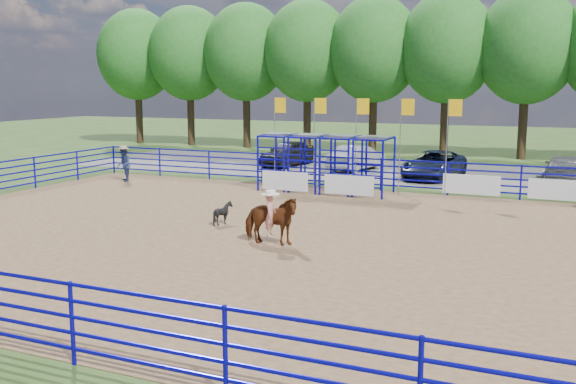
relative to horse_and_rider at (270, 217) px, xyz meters
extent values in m
plane|color=#405C24|center=(0.40, 1.06, -0.86)|extent=(120.00, 120.00, 0.00)
cube|color=olive|center=(0.40, 1.06, -0.85)|extent=(30.00, 20.00, 0.02)
cube|color=slate|center=(0.40, 18.06, -0.86)|extent=(40.00, 10.00, 0.01)
imported|color=#653014|center=(0.00, 0.00, -0.08)|extent=(1.85, 0.96, 1.51)
imported|color=#AB2918|center=(0.00, 0.00, 0.73)|extent=(0.35, 0.49, 1.29)
cylinder|color=white|center=(0.00, 0.00, 1.41)|extent=(0.54, 0.54, 0.12)
imported|color=black|center=(-2.73, 1.96, -0.45)|extent=(0.94, 0.92, 0.79)
imported|color=navy|center=(-12.10, 8.70, 0.00)|extent=(1.02, 1.04, 1.68)
cylinder|color=tan|center=(-12.10, 8.70, 0.84)|extent=(0.56, 0.56, 0.11)
imported|color=black|center=(-7.19, 17.89, -0.10)|extent=(2.29, 4.58, 1.50)
imported|color=gray|center=(-2.77, 17.51, -0.14)|extent=(2.38, 4.51, 1.41)
imported|color=black|center=(1.84, 16.13, -0.15)|extent=(2.88, 5.27, 1.40)
imported|color=#5E5E61|center=(8.05, 17.20, -0.19)|extent=(2.00, 4.60, 1.32)
cube|color=white|center=(-3.40, 8.83, -0.31)|extent=(2.20, 0.04, 0.85)
cube|color=white|center=(-0.40, 8.83, -0.31)|extent=(2.20, 0.04, 0.85)
cube|color=white|center=(4.40, 11.02, -0.31)|extent=(2.40, 0.04, 0.85)
cube|color=white|center=(7.90, 11.02, -0.31)|extent=(2.40, 0.04, 0.85)
cylinder|color=#3F2B19|center=(-24.60, 27.06, 1.54)|extent=(0.56, 0.56, 4.80)
ellipsoid|color=#245F1E|center=(-24.60, 27.06, 6.70)|extent=(6.40, 6.40, 7.36)
cylinder|color=#3F2B19|center=(-19.60, 27.06, 1.54)|extent=(0.56, 0.56, 4.80)
ellipsoid|color=#245F1E|center=(-19.60, 27.06, 6.70)|extent=(6.40, 6.40, 7.36)
cylinder|color=#3F2B19|center=(-14.60, 27.06, 1.54)|extent=(0.56, 0.56, 4.80)
ellipsoid|color=#245F1E|center=(-14.60, 27.06, 6.70)|extent=(6.40, 6.40, 7.36)
cylinder|color=#3F2B19|center=(-9.60, 27.06, 1.54)|extent=(0.56, 0.56, 4.80)
ellipsoid|color=#245F1E|center=(-9.60, 27.06, 6.70)|extent=(6.40, 6.40, 7.36)
cylinder|color=#3F2B19|center=(-4.60, 27.06, 1.54)|extent=(0.56, 0.56, 4.80)
ellipsoid|color=#245F1E|center=(-4.60, 27.06, 6.70)|extent=(6.40, 6.40, 7.36)
cylinder|color=#3F2B19|center=(0.40, 27.06, 1.54)|extent=(0.56, 0.56, 4.80)
ellipsoid|color=#245F1E|center=(0.40, 27.06, 6.70)|extent=(6.40, 6.40, 7.36)
cylinder|color=#3F2B19|center=(5.40, 27.06, 1.54)|extent=(0.56, 0.56, 4.80)
ellipsoid|color=#245F1E|center=(5.40, 27.06, 6.70)|extent=(6.40, 6.40, 7.36)
camera|label=1|loc=(7.98, -17.10, 3.95)|focal=40.00mm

